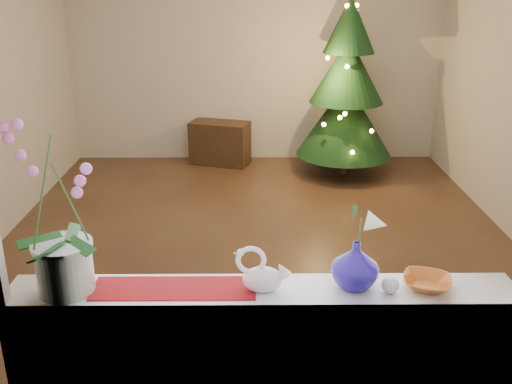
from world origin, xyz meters
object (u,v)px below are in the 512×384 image
blue_vase (355,262)px  paperweight (390,285)px  orchid_pot (57,210)px  xmas_tree (347,88)px  swan (263,270)px  side_table (220,143)px  amber_dish (427,283)px

blue_vase → paperweight: bearing=-19.8°
orchid_pot → blue_vase: 1.25m
blue_vase → xmas_tree: xmas_tree is taller
swan → paperweight: size_ratio=3.15×
blue_vase → paperweight: blue_vase is taller
xmas_tree → orchid_pot: bearing=-113.5°
paperweight → side_table: bearing=101.8°
paperweight → xmas_tree: (0.48, 4.29, 0.05)m
swan → amber_dish: swan is taller
xmas_tree → side_table: 1.68m
orchid_pot → swan: 0.88m
amber_dish → side_table: amber_dish is taller
side_table → orchid_pot: bearing=-78.1°
orchid_pot → xmas_tree: xmas_tree is taller
xmas_tree → amber_dish: bearing=-94.3°
side_table → xmas_tree: bearing=2.6°
xmas_tree → side_table: bearing=165.9°
orchid_pot → swan: (0.83, -0.00, -0.27)m
xmas_tree → swan: bearing=-103.5°
paperweight → side_table: 4.81m
orchid_pot → blue_vase: orchid_pot is taller
blue_vase → xmas_tree: bearing=81.6°
orchid_pot → swan: size_ratio=3.20×
amber_dish → side_table: 4.81m
blue_vase → amber_dish: blue_vase is taller
orchid_pot → side_table: size_ratio=1.06×
swan → amber_dish: 0.71m
amber_dish → side_table: bearing=103.9°
amber_dish → xmas_tree: size_ratio=0.09×
swan → xmas_tree: bearing=69.0°
orchid_pot → amber_dish: (1.54, 0.01, -0.35)m
orchid_pot → paperweight: size_ratio=10.08×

